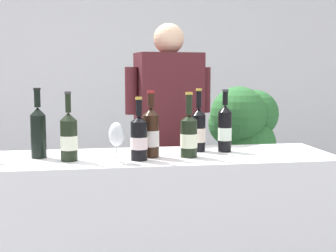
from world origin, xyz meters
name	(u,v)px	position (x,y,z in m)	size (l,w,h in m)	color
wall_back	(116,67)	(0.00, 2.60, 1.40)	(8.00, 0.10, 2.80)	white
counter	(144,245)	(0.00, 0.00, 0.47)	(1.95, 0.54, 0.93)	white
wine_bottle_0	(151,132)	(0.04, -0.03, 1.06)	(0.08, 0.08, 0.33)	black
wine_bottle_1	(38,130)	(-0.51, 0.03, 1.07)	(0.07, 0.07, 0.34)	black
wine_bottle_2	(69,137)	(-0.36, -0.07, 1.05)	(0.08, 0.08, 0.33)	black
wine_bottle_3	(139,138)	(-0.03, -0.11, 1.04)	(0.08, 0.08, 0.30)	black
wine_bottle_4	(199,130)	(0.31, 0.10, 1.05)	(0.07, 0.07, 0.33)	black
wine_bottle_6	(189,135)	(0.22, -0.06, 1.04)	(0.09, 0.09, 0.32)	black
wine_bottle_7	(225,128)	(0.44, 0.06, 1.06)	(0.07, 0.07, 0.33)	black
wine_glass	(116,136)	(-0.14, -0.15, 1.06)	(0.07, 0.07, 0.19)	silver
person_server	(169,157)	(0.23, 0.60, 0.81)	(0.56, 0.29, 1.65)	black
potted_shrub	(239,146)	(0.86, 1.10, 0.78)	(0.64, 0.53, 1.25)	brown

